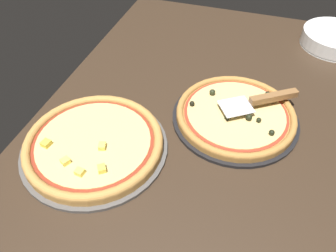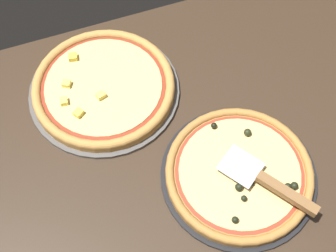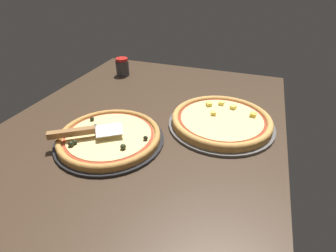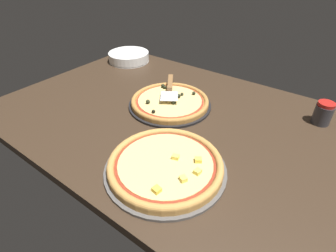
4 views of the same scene
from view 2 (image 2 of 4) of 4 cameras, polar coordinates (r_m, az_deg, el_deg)
The scene contains 6 objects.
ground_plane at distance 114.27cm, azimuth 4.50°, elevation -4.87°, with size 150.93×102.04×3.60cm, color #38281C.
pizza_pan_front at distance 111.60cm, azimuth 8.57°, elevation -5.98°, with size 36.65×36.65×1.00cm, color black.
pizza_front at distance 110.01cm, azimuth 8.70°, elevation -5.62°, with size 34.45×34.45×3.75cm.
pizza_pan_back at distance 123.05cm, azimuth -7.75°, elevation 4.27°, with size 39.06×39.06×1.00cm, color #565451.
pizza_back at distance 121.40cm, azimuth -7.87°, elevation 4.80°, with size 36.72×36.72×3.63cm.
serving_spatula at distance 106.44cm, azimuth 13.24°, elevation -7.37°, with size 17.12×22.19×2.00cm.
Camera 2 is at (-24.73, -41.76, 101.65)cm, focal length 50.00 mm.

